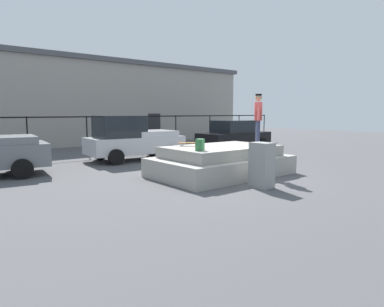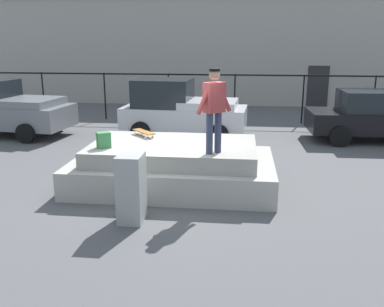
# 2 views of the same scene
# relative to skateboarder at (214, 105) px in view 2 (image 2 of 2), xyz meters

# --- Properties ---
(ground_plane) EXTENTS (60.00, 60.00, 0.00)m
(ground_plane) POSITION_rel_skateboarder_xyz_m (-1.06, 0.29, -1.96)
(ground_plane) COLOR #4C4C4F
(concrete_ledge) EXTENTS (4.48, 2.79, 0.97)m
(concrete_ledge) POSITION_rel_skateboarder_xyz_m (-0.95, 0.73, -1.51)
(concrete_ledge) COLOR #9E9B93
(concrete_ledge) RESTS_ON ground_plane
(skateboarder) EXTENTS (0.71, 0.66, 1.71)m
(skateboarder) POSITION_rel_skateboarder_xyz_m (0.00, 0.00, 0.00)
(skateboarder) COLOR #2D334C
(skateboarder) RESTS_ON concrete_ledge
(skateboard) EXTENTS (0.67, 0.70, 0.12)m
(skateboard) POSITION_rel_skateboarder_xyz_m (-1.77, 1.38, -0.88)
(skateboard) COLOR brown
(skateboard) RESTS_ON concrete_ledge
(backpack) EXTENTS (0.34, 0.32, 0.34)m
(backpack) POSITION_rel_skateboarder_xyz_m (-2.37, 0.16, -0.81)
(backpack) COLOR #33723F
(backpack) RESTS_ON concrete_ledge
(car_grey_pickup_near) EXTENTS (4.81, 2.48, 1.88)m
(car_grey_pickup_near) POSITION_rel_skateboarder_xyz_m (-7.74, 5.27, -1.02)
(car_grey_pickup_near) COLOR slate
(car_grey_pickup_near) RESTS_ON ground_plane
(car_silver_pickup_mid) EXTENTS (4.25, 2.23, 1.94)m
(car_silver_pickup_mid) POSITION_rel_skateboarder_xyz_m (-1.52, 5.74, -1.01)
(car_silver_pickup_mid) COLOR #B7B7BC
(car_silver_pickup_mid) RESTS_ON ground_plane
(car_black_sedan_far) EXTENTS (4.39, 2.14, 1.64)m
(car_black_sedan_far) POSITION_rel_skateboarder_xyz_m (4.94, 5.80, -1.12)
(car_black_sedan_far) COLOR black
(car_black_sedan_far) RESTS_ON ground_plane
(utility_box) EXTENTS (0.44, 0.60, 1.26)m
(utility_box) POSITION_rel_skateboarder_xyz_m (-1.39, -1.34, -1.33)
(utility_box) COLOR gray
(utility_box) RESTS_ON ground_plane
(fence_row) EXTENTS (24.06, 0.06, 1.91)m
(fence_row) POSITION_rel_skateboarder_xyz_m (-1.06, 8.59, -0.58)
(fence_row) COLOR black
(fence_row) RESTS_ON ground_plane
(warehouse_building) EXTENTS (26.92, 6.50, 5.56)m
(warehouse_building) POSITION_rel_skateboarder_xyz_m (-1.06, 16.01, 0.83)
(warehouse_building) COLOR gray
(warehouse_building) RESTS_ON ground_plane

